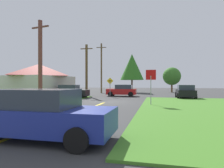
# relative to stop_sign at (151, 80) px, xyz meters

# --- Properties ---
(ground_plane) EXTENTS (120.00, 120.00, 0.00)m
(ground_plane) POSITION_rel_stop_sign_xyz_m (-4.30, 2.23, -2.08)
(ground_plane) COLOR #3B3B3B
(lane_stripe_center) EXTENTS (0.20, 14.00, 0.01)m
(lane_stripe_center) POSITION_rel_stop_sign_xyz_m (-4.30, -5.77, -2.07)
(lane_stripe_center) COLOR yellow
(lane_stripe_center) RESTS_ON ground
(stop_sign) EXTENTS (0.82, 0.07, 2.92)m
(stop_sign) POSITION_rel_stop_sign_xyz_m (0.00, 0.00, 0.00)
(stop_sign) COLOR #9EA0A8
(stop_sign) RESTS_ON ground
(parked_car_near_building) EXTENTS (4.07, 2.01, 1.62)m
(parked_car_near_building) POSITION_rel_stop_sign_xyz_m (-9.84, 6.09, -1.28)
(parked_car_near_building) COLOR black
(parked_car_near_building) RESTS_ON ground
(car_approaching_junction) EXTENTS (4.14, 2.23, 1.62)m
(car_approaching_junction) POSITION_rel_stop_sign_xyz_m (-4.27, 10.73, -1.27)
(car_approaching_junction) COLOR red
(car_approaching_junction) RESTS_ON ground
(car_on_crossroad) EXTENTS (2.21, 4.20, 1.62)m
(car_on_crossroad) POSITION_rel_stop_sign_xyz_m (3.88, 8.64, -1.27)
(car_on_crossroad) COLOR black
(car_on_crossroad) RESTS_ON ground
(car_behind_on_main_road) EXTENTS (4.57, 2.04, 1.62)m
(car_behind_on_main_road) POSITION_rel_stop_sign_xyz_m (-3.20, -10.46, -1.27)
(car_behind_on_main_road) COLOR navy
(car_behind_on_main_road) RESTS_ON ground
(utility_pole_near) EXTENTS (1.79, 0.46, 7.17)m
(utility_pole_near) POSITION_rel_stop_sign_xyz_m (-9.20, -1.45, 1.59)
(utility_pole_near) COLOR brown
(utility_pole_near) RESTS_ON ground
(utility_pole_mid) EXTENTS (1.80, 0.35, 7.43)m
(utility_pole_mid) POSITION_rel_stop_sign_xyz_m (-9.42, 10.30, 1.72)
(utility_pole_mid) COLOR brown
(utility_pole_mid) RESTS_ON ground
(utility_pole_far) EXTENTS (1.80, 0.41, 9.17)m
(utility_pole_far) POSITION_rel_stop_sign_xyz_m (-9.42, 18.05, 2.63)
(utility_pole_far) COLOR brown
(utility_pole_far) RESTS_ON ground
(direction_sign) EXTENTS (0.90, 0.16, 2.59)m
(direction_sign) POSITION_rel_stop_sign_xyz_m (-5.67, 9.29, -0.47)
(direction_sign) COLOR slate
(direction_sign) RESTS_ON ground
(oak_tree_left) EXTENTS (3.55, 3.55, 5.01)m
(oak_tree_left) POSITION_rel_stop_sign_xyz_m (3.49, 24.14, 1.15)
(oak_tree_left) COLOR brown
(oak_tree_left) RESTS_ON ground
(pine_tree_center) EXTENTS (4.62, 4.62, 7.58)m
(pine_tree_center) POSITION_rel_stop_sign_xyz_m (-4.21, 21.70, 2.95)
(pine_tree_center) COLOR brown
(pine_tree_center) RESTS_ON ground
(barn) EXTENTS (7.86, 8.44, 4.45)m
(barn) POSITION_rel_stop_sign_xyz_m (-15.19, 7.30, 0.14)
(barn) COLOR beige
(barn) RESTS_ON ground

